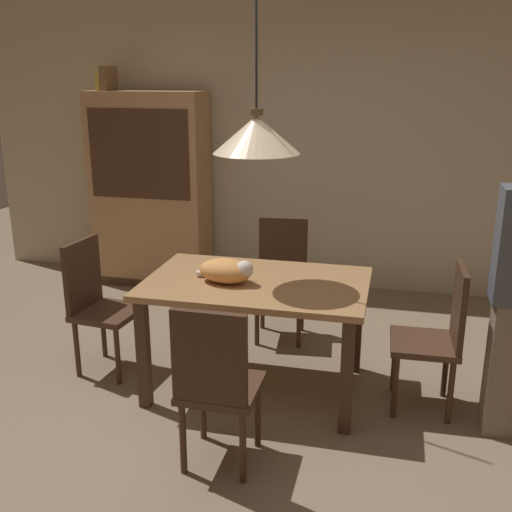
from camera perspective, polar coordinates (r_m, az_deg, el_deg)
name	(u,v)px	position (r m, az deg, el deg)	size (l,w,h in m)	color
ground	(224,424)	(3.70, -3.08, -15.76)	(10.00, 10.00, 0.00)	#847056
back_wall	(301,135)	(5.73, 4.34, 11.46)	(6.40, 0.10, 2.90)	beige
dining_table	(256,296)	(3.81, 0.04, -3.81)	(1.40, 0.90, 0.75)	#A87A4C
chair_left_side	(97,300)	(4.25, -14.93, -4.11)	(0.44, 0.44, 0.93)	#472D1E
chair_far_back	(282,273)	(4.66, 2.46, -1.63)	(0.43, 0.43, 0.93)	#472D1E
chair_near_front	(216,381)	(3.10, -3.83, -11.84)	(0.40, 0.40, 0.93)	#472D1E
chair_right_side	(439,332)	(3.78, 17.04, -6.99)	(0.41, 0.41, 0.93)	#472D1E
cat_sleeping	(227,271)	(3.72, -2.78, -1.41)	(0.39, 0.26, 0.16)	#E59951
pendant_lamp	(256,134)	(3.57, 0.04, 11.57)	(0.52, 0.52, 1.30)	beige
hutch_bookcase	(151,194)	(5.89, -10.03, 5.88)	(1.12, 0.45, 1.85)	tan
book_yellow_short	(102,80)	(5.96, -14.49, 15.93)	(0.04, 0.20, 0.18)	gold
book_brown_thick	(109,78)	(5.93, -13.89, 16.16)	(0.06, 0.24, 0.22)	brown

